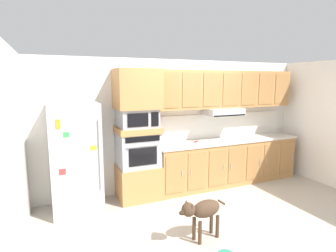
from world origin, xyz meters
TOP-DOWN VIEW (x-y plane):
  - ground_plane at (0.00, 0.00)m, footprint 9.60×9.60m
  - back_kitchen_wall at (0.00, 1.11)m, footprint 6.20×0.12m
  - side_panel_left at (-2.80, 0.00)m, footprint 0.12×7.10m
  - side_panel_right at (2.80, 0.00)m, footprint 0.12×7.10m
  - refrigerator at (-2.03, 0.68)m, footprint 0.76×0.73m
  - oven_base_cabinet at (-0.97, 0.75)m, footprint 0.74×0.62m
  - built_in_oven at (-0.97, 0.75)m, footprint 0.70×0.62m
  - appliance_mid_shelf at (-0.97, 0.75)m, footprint 0.74×0.62m
  - microwave at (-0.96, 0.75)m, footprint 0.64×0.54m
  - appliance_upper_cabinet at (-0.97, 0.75)m, footprint 0.74×0.62m
  - lower_cabinet_run at (0.95, 0.75)m, footprint 3.09×0.63m
  - countertop_slab at (0.95, 0.75)m, footprint 3.13×0.64m
  - backsplash_panel at (0.95, 1.04)m, footprint 3.13×0.02m
  - upper_cabinet_with_hood at (0.94, 0.87)m, footprint 3.09×0.48m
  - screwdriver at (0.22, 0.75)m, footprint 0.16×0.17m
  - dog at (-0.60, -0.89)m, footprint 0.77×0.29m

SIDE VIEW (x-z plane):
  - ground_plane at x=0.00m, z-range 0.00..0.00m
  - oven_base_cabinet at x=-0.97m, z-range 0.00..0.60m
  - dog at x=-0.60m, z-range 0.11..0.71m
  - lower_cabinet_run at x=0.95m, z-range 0.00..0.88m
  - refrigerator at x=-2.03m, z-range 0.00..1.76m
  - countertop_slab at x=0.95m, z-range 0.88..0.92m
  - built_in_oven at x=-0.97m, z-range 0.60..1.20m
  - screwdriver at x=0.22m, z-range 0.92..0.95m
  - backsplash_panel at x=0.95m, z-range 0.92..1.42m
  - back_kitchen_wall at x=0.00m, z-range 0.00..2.50m
  - side_panel_left at x=-2.80m, z-range 0.00..2.50m
  - side_panel_right at x=2.80m, z-range 0.00..2.50m
  - appliance_mid_shelf at x=-0.97m, z-range 1.20..1.30m
  - microwave at x=-0.96m, z-range 1.30..1.62m
  - upper_cabinet_with_hood at x=0.94m, z-range 1.46..2.34m
  - appliance_upper_cabinet at x=-0.97m, z-range 1.62..2.30m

